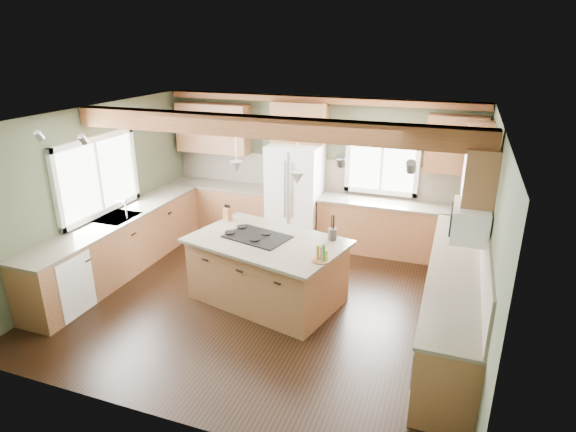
% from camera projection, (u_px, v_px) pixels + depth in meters
% --- Properties ---
extents(floor, '(5.60, 5.60, 0.00)m').
position_uv_depth(floor, '(266.00, 298.00, 6.93)').
color(floor, black).
rests_on(floor, ground).
extents(ceiling, '(5.60, 5.60, 0.00)m').
position_uv_depth(ceiling, '(263.00, 117.00, 6.02)').
color(ceiling, silver).
rests_on(ceiling, wall_back).
extents(wall_back, '(5.60, 0.00, 5.60)m').
position_uv_depth(wall_back, '(318.00, 169.00, 8.68)').
color(wall_back, '#444C36').
rests_on(wall_back, ground).
extents(wall_left, '(0.00, 5.00, 5.00)m').
position_uv_depth(wall_left, '(96.00, 193.00, 7.37)').
color(wall_left, '#444C36').
rests_on(wall_left, ground).
extents(wall_right, '(0.00, 5.00, 5.00)m').
position_uv_depth(wall_right, '(488.00, 242.00, 5.59)').
color(wall_right, '#444C36').
rests_on(wall_right, ground).
extents(ceiling_beam, '(5.55, 0.26, 0.26)m').
position_uv_depth(ceiling_beam, '(263.00, 127.00, 6.07)').
color(ceiling_beam, '#5F2E1B').
rests_on(ceiling_beam, ceiling).
extents(soffit_trim, '(5.55, 0.20, 0.10)m').
position_uv_depth(soffit_trim, '(318.00, 100.00, 8.16)').
color(soffit_trim, '#5F2E1B').
rests_on(soffit_trim, ceiling).
extents(backsplash_back, '(5.58, 0.03, 0.58)m').
position_uv_depth(backsplash_back, '(317.00, 174.00, 8.70)').
color(backsplash_back, brown).
rests_on(backsplash_back, wall_back).
extents(backsplash_right, '(0.03, 3.70, 0.58)m').
position_uv_depth(backsplash_right, '(485.00, 247.00, 5.67)').
color(backsplash_right, brown).
rests_on(backsplash_right, wall_right).
extents(base_cab_back_left, '(2.02, 0.60, 0.88)m').
position_uv_depth(base_cab_back_left, '(223.00, 208.00, 9.29)').
color(base_cab_back_left, brown).
rests_on(base_cab_back_left, floor).
extents(counter_back_left, '(2.06, 0.64, 0.04)m').
position_uv_depth(counter_back_left, '(222.00, 185.00, 9.13)').
color(counter_back_left, '#484134').
rests_on(counter_back_left, base_cab_back_left).
extents(base_cab_back_right, '(2.62, 0.60, 0.88)m').
position_uv_depth(base_cab_back_right, '(395.00, 230.00, 8.24)').
color(base_cab_back_right, brown).
rests_on(base_cab_back_right, floor).
extents(counter_back_right, '(2.66, 0.64, 0.04)m').
position_uv_depth(counter_back_right, '(397.00, 204.00, 8.08)').
color(counter_back_right, '#484134').
rests_on(counter_back_right, base_cab_back_right).
extents(base_cab_left, '(0.60, 3.70, 0.88)m').
position_uv_depth(base_cab_left, '(121.00, 245.00, 7.62)').
color(base_cab_left, brown).
rests_on(base_cab_left, floor).
extents(counter_left, '(0.64, 3.74, 0.04)m').
position_uv_depth(counter_left, '(118.00, 218.00, 7.46)').
color(counter_left, '#484134').
rests_on(counter_left, base_cab_left).
extents(base_cab_right, '(0.60, 3.70, 0.88)m').
position_uv_depth(base_cab_right, '(452.00, 300.00, 6.03)').
color(base_cab_right, brown).
rests_on(base_cab_right, floor).
extents(counter_right, '(0.64, 3.74, 0.04)m').
position_uv_depth(counter_right, '(456.00, 267.00, 5.86)').
color(counter_right, '#484134').
rests_on(counter_right, base_cab_right).
extents(upper_cab_back_left, '(1.40, 0.35, 0.90)m').
position_uv_depth(upper_cab_back_left, '(213.00, 128.00, 8.93)').
color(upper_cab_back_left, brown).
rests_on(upper_cab_back_left, wall_back).
extents(upper_cab_over_fridge, '(0.96, 0.35, 0.70)m').
position_uv_depth(upper_cab_over_fridge, '(299.00, 122.00, 8.33)').
color(upper_cab_over_fridge, brown).
rests_on(upper_cab_over_fridge, wall_back).
extents(upper_cab_right, '(0.35, 2.20, 0.90)m').
position_uv_depth(upper_cab_right, '(478.00, 168.00, 6.21)').
color(upper_cab_right, brown).
rests_on(upper_cab_right, wall_right).
extents(upper_cab_back_corner, '(0.90, 0.35, 0.90)m').
position_uv_depth(upper_cab_back_corner, '(456.00, 144.00, 7.57)').
color(upper_cab_back_corner, brown).
rests_on(upper_cab_back_corner, wall_back).
extents(window_left, '(0.04, 1.60, 1.05)m').
position_uv_depth(window_left, '(97.00, 176.00, 7.32)').
color(window_left, white).
rests_on(window_left, wall_left).
extents(window_back, '(1.10, 0.04, 1.00)m').
position_uv_depth(window_back, '(382.00, 161.00, 8.21)').
color(window_back, white).
rests_on(window_back, wall_back).
extents(sink, '(0.50, 0.65, 0.03)m').
position_uv_depth(sink, '(118.00, 218.00, 7.46)').
color(sink, '#262628').
rests_on(sink, counter_left).
extents(faucet, '(0.02, 0.02, 0.28)m').
position_uv_depth(faucet, '(126.00, 210.00, 7.35)').
color(faucet, '#B2B2B7').
rests_on(faucet, sink).
extents(dishwasher, '(0.60, 0.60, 0.84)m').
position_uv_depth(dishwasher, '(60.00, 283.00, 6.47)').
color(dishwasher, white).
rests_on(dishwasher, floor).
extents(oven, '(0.60, 0.72, 0.84)m').
position_uv_depth(oven, '(446.00, 362.00, 4.89)').
color(oven, white).
rests_on(oven, floor).
extents(microwave, '(0.40, 0.70, 0.38)m').
position_uv_depth(microwave, '(470.00, 221.00, 5.52)').
color(microwave, white).
rests_on(microwave, wall_right).
extents(pendant_left, '(0.18, 0.18, 0.16)m').
position_uv_depth(pendant_left, '(237.00, 167.00, 6.53)').
color(pendant_left, '#B2B2B7').
rests_on(pendant_left, ceiling).
extents(pendant_right, '(0.18, 0.18, 0.16)m').
position_uv_depth(pendant_right, '(297.00, 178.00, 6.02)').
color(pendant_right, '#B2B2B7').
rests_on(pendant_right, ceiling).
extents(refrigerator, '(0.90, 0.74, 1.80)m').
position_uv_depth(refrigerator, '(295.00, 195.00, 8.58)').
color(refrigerator, silver).
rests_on(refrigerator, floor).
extents(island, '(2.19, 1.63, 0.88)m').
position_uv_depth(island, '(267.00, 271.00, 6.77)').
color(island, brown).
rests_on(island, floor).
extents(island_top, '(2.35, 1.79, 0.04)m').
position_uv_depth(island_top, '(267.00, 241.00, 6.61)').
color(island_top, '#484134').
rests_on(island_top, island).
extents(cooktop, '(0.96, 0.75, 0.02)m').
position_uv_depth(cooktop, '(257.00, 237.00, 6.69)').
color(cooktop, black).
rests_on(cooktop, island_top).
extents(knife_block, '(0.15, 0.13, 0.20)m').
position_uv_depth(knife_block, '(228.00, 214.00, 7.29)').
color(knife_block, brown).
rests_on(knife_block, island_top).
extents(utensil_crock, '(0.16, 0.16, 0.16)m').
position_uv_depth(utensil_crock, '(332.00, 234.00, 6.59)').
color(utensil_crock, '#423B35').
rests_on(utensil_crock, island_top).
extents(bottle_tray, '(0.31, 0.31, 0.22)m').
position_uv_depth(bottle_tray, '(321.00, 253.00, 5.95)').
color(bottle_tray, brown).
rests_on(bottle_tray, island_top).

